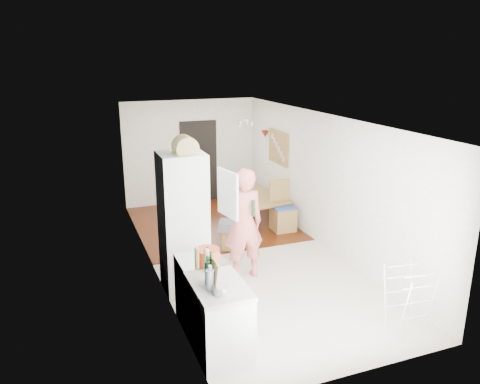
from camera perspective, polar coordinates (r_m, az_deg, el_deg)
room_shell at (r=8.13m, az=0.37°, el=0.27°), size 3.20×7.00×2.50m
floor at (r=8.56m, az=0.35°, el=-7.80°), size 3.20×7.00×0.01m
wood_floor_overlay at (r=10.18m, az=-3.43°, el=-3.76°), size 3.20×3.30×0.01m
sage_wall_panel at (r=5.67m, az=-7.29°, el=-0.75°), size 0.02×3.00×1.30m
tile_splashback at (r=5.43m, az=-5.55°, el=-9.44°), size 0.02×1.90×0.50m
doorway_recess at (r=11.45m, az=-5.04°, el=3.68°), size 0.90×0.04×2.00m
base_cabinet at (r=5.84m, az=-2.56°, el=-15.40°), size 0.60×0.90×0.86m
worktop at (r=5.62m, az=-2.62°, el=-11.41°), size 0.62×0.92×0.06m
range_cooker at (r=6.46m, az=-4.71°, el=-12.01°), size 0.60×0.60×0.88m
cooker_top at (r=6.26m, az=-4.81°, el=-8.31°), size 0.60×0.60×0.04m
fridge_housing at (r=7.11m, az=-6.93°, el=-3.74°), size 0.66×0.66×2.15m
fridge_door at (r=6.85m, az=-1.49°, el=-0.21°), size 0.14×0.56×0.70m
fridge_interior at (r=7.04m, az=-4.61°, el=0.19°), size 0.02×0.52×0.66m
pinboard at (r=10.37m, az=4.72°, el=5.46°), size 0.03×0.90×0.70m
pinboard_frame at (r=10.36m, az=4.65°, el=5.45°), size 0.00×0.94×0.74m
wall_sconce at (r=10.90m, az=3.08°, el=7.09°), size 0.18×0.18×0.16m
person at (r=7.41m, az=0.43°, el=-2.73°), size 0.79×0.52×2.16m
dining_table at (r=10.30m, az=2.12°, el=-2.07°), size 0.91×1.48×0.50m
dining_chair at (r=9.61m, az=5.30°, el=-1.77°), size 0.45×0.45×1.04m
stool at (r=8.79m, az=-1.22°, el=-5.75°), size 0.39×0.39×0.39m
grey_drape at (r=8.67m, az=-1.31°, el=-4.11°), size 0.50×0.50×0.17m
drying_rack at (r=6.64m, az=19.79°, el=-12.23°), size 0.49×0.45×0.87m
bread_bin at (r=6.72m, az=-6.70°, el=5.44°), size 0.37×0.35×0.18m
red_casserole at (r=6.11m, az=-4.00°, el=-7.73°), size 0.37×0.37×0.19m
steel_pan at (r=5.37m, az=-2.29°, el=-11.83°), size 0.21×0.21×0.09m
held_bottle at (r=7.24m, az=1.61°, el=-2.00°), size 0.05×0.05×0.25m
bottle_a at (r=5.52m, az=-3.96°, el=-9.86°), size 0.07×0.07×0.30m
bottle_b at (r=5.58m, az=-3.51°, el=-9.48°), size 0.08×0.08×0.31m
bottle_c at (r=5.43m, az=-3.65°, el=-10.66°), size 0.12×0.12×0.24m
pepper_mill_front at (r=5.86m, az=-4.10°, el=-8.55°), size 0.08×0.08×0.24m
pepper_mill_back at (r=5.97m, az=-5.28°, el=-8.19°), size 0.07×0.07×0.22m
chopping_boards at (r=5.47m, az=-3.31°, el=-9.88°), size 0.07×0.25×0.34m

